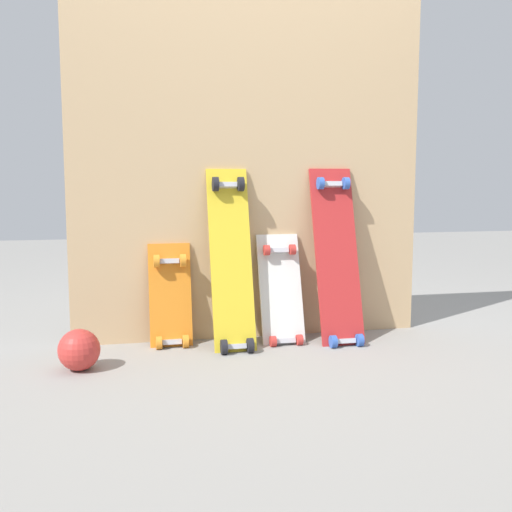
% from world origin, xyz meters
% --- Properties ---
extents(ground_plane, '(12.00, 12.00, 0.00)m').
position_xyz_m(ground_plane, '(0.00, 0.00, 0.00)').
color(ground_plane, gray).
extents(plywood_wall_panel, '(1.84, 0.04, 1.79)m').
position_xyz_m(plywood_wall_panel, '(0.00, 0.07, 0.89)').
color(plywood_wall_panel, tan).
rests_on(plywood_wall_panel, ground).
extents(skateboard_orange, '(0.21, 0.17, 0.57)m').
position_xyz_m(skateboard_orange, '(-0.43, -0.02, 0.22)').
color(skateboard_orange, orange).
rests_on(skateboard_orange, ground).
extents(skateboard_yellow, '(0.21, 0.34, 0.95)m').
position_xyz_m(skateboard_yellow, '(-0.13, -0.10, 0.41)').
color(skateboard_yellow, gold).
rests_on(skateboard_yellow, ground).
extents(skateboard_white, '(0.22, 0.24, 0.62)m').
position_xyz_m(skateboard_white, '(0.13, -0.06, 0.24)').
color(skateboard_white, silver).
rests_on(skateboard_white, ground).
extents(skateboard_red, '(0.22, 0.33, 0.96)m').
position_xyz_m(skateboard_red, '(0.42, -0.10, 0.41)').
color(skateboard_red, '#B22626').
rests_on(skateboard_red, ground).
extents(rubber_ball, '(0.18, 0.18, 0.18)m').
position_xyz_m(rubber_ball, '(-0.85, -0.35, 0.09)').
color(rubber_ball, red).
rests_on(rubber_ball, ground).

